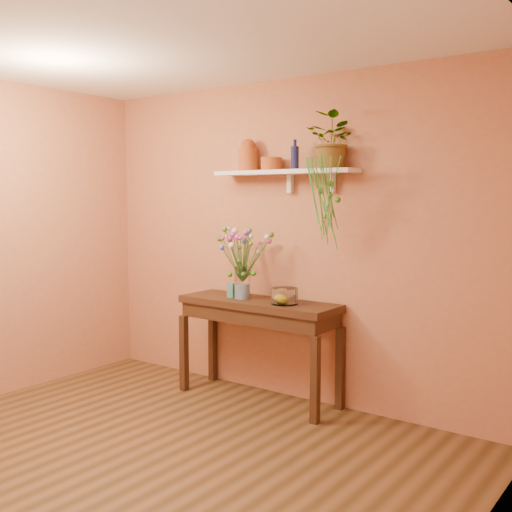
% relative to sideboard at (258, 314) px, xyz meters
% --- Properties ---
extents(room, '(4.04, 4.04, 2.70)m').
position_rel_sideboard_xyz_m(room, '(0.12, -1.75, 0.62)').
color(room, brown).
rests_on(room, ground).
extents(sideboard, '(1.41, 0.45, 0.86)m').
position_rel_sideboard_xyz_m(sideboard, '(0.00, 0.00, 0.00)').
color(sideboard, '#3E2315').
rests_on(sideboard, ground).
extents(wall_shelf, '(1.30, 0.24, 0.19)m').
position_rel_sideboard_xyz_m(wall_shelf, '(0.18, 0.12, 1.18)').
color(wall_shelf, white).
rests_on(wall_shelf, room).
extents(terracotta_jug, '(0.18, 0.18, 0.28)m').
position_rel_sideboard_xyz_m(terracotta_jug, '(-0.21, 0.14, 1.34)').
color(terracotta_jug, '#A5451F').
rests_on(terracotta_jug, wall_shelf).
extents(terracotta_pot, '(0.18, 0.18, 0.11)m').
position_rel_sideboard_xyz_m(terracotta_pot, '(0.05, 0.12, 1.26)').
color(terracotta_pot, '#A5451F').
rests_on(terracotta_pot, wall_shelf).
extents(blue_bottle, '(0.08, 0.08, 0.24)m').
position_rel_sideboard_xyz_m(blue_bottle, '(0.28, 0.11, 1.30)').
color(blue_bottle, '#161B46').
rests_on(blue_bottle, wall_shelf).
extents(spider_plant, '(0.46, 0.43, 0.43)m').
position_rel_sideboard_xyz_m(spider_plant, '(0.64, 0.11, 1.42)').
color(spider_plant, '#39721A').
rests_on(spider_plant, wall_shelf).
extents(plant_fronds, '(0.33, 0.31, 0.71)m').
position_rel_sideboard_xyz_m(plant_fronds, '(0.68, -0.06, 1.01)').
color(plant_fronds, '#39721A').
rests_on(plant_fronds, wall_shelf).
extents(glass_vase, '(0.13, 0.13, 0.27)m').
position_rel_sideboard_xyz_m(glass_vase, '(-0.14, -0.04, 0.24)').
color(glass_vase, white).
rests_on(glass_vase, sideboard).
extents(bouquet, '(0.54, 0.45, 0.47)m').
position_rel_sideboard_xyz_m(bouquet, '(-0.14, -0.04, 0.57)').
color(bouquet, '#386B28').
rests_on(bouquet, glass_vase).
extents(glass_bowl, '(0.22, 0.22, 0.13)m').
position_rel_sideboard_xyz_m(glass_bowl, '(0.29, -0.04, 0.18)').
color(glass_bowl, white).
rests_on(glass_bowl, sideboard).
extents(lemon, '(0.08, 0.08, 0.08)m').
position_rel_sideboard_xyz_m(lemon, '(0.27, -0.04, 0.17)').
color(lemon, yellow).
rests_on(lemon, glass_bowl).
extents(carton, '(0.06, 0.05, 0.12)m').
position_rel_sideboard_xyz_m(carton, '(-0.26, -0.04, 0.19)').
color(carton, '#2A5C7C').
rests_on(carton, sideboard).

